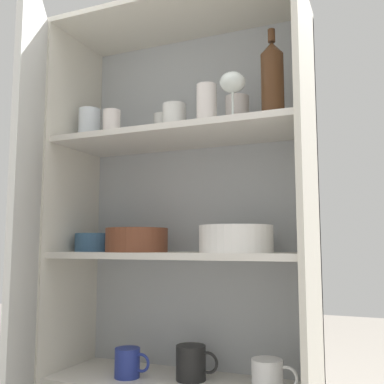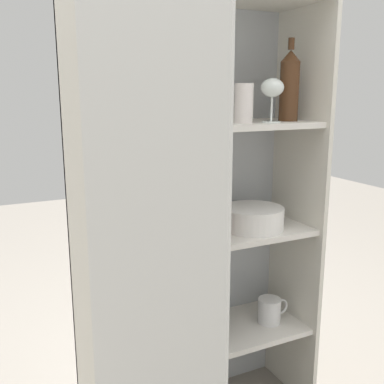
{
  "view_description": "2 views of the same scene",
  "coord_description": "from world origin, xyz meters",
  "px_view_note": "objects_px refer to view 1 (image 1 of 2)",
  "views": [
    {
      "loc": [
        0.61,
        -1.17,
        0.75
      ],
      "look_at": [
        0.05,
        0.16,
        0.92
      ],
      "focal_mm": 42.0,
      "sensor_mm": 36.0,
      "label": 1
    },
    {
      "loc": [
        -0.68,
        -1.19,
        1.22
      ],
      "look_at": [
        -0.03,
        0.16,
        0.88
      ],
      "focal_mm": 42.0,
      "sensor_mm": 36.0,
      "label": 2
    }
  ],
  "objects_px": {
    "wine_bottle": "(272,80)",
    "coffee_mug_primary": "(128,363)",
    "serving_bowl_small": "(96,242)",
    "plate_stack_white": "(236,239)",
    "mixing_bowl_large": "(137,239)"
  },
  "relations": [
    {
      "from": "wine_bottle",
      "to": "coffee_mug_primary",
      "type": "height_order",
      "value": "wine_bottle"
    },
    {
      "from": "serving_bowl_small",
      "to": "coffee_mug_primary",
      "type": "xyz_separation_m",
      "value": [
        0.16,
        -0.04,
        -0.38
      ]
    },
    {
      "from": "wine_bottle",
      "to": "mixing_bowl_large",
      "type": "relative_size",
      "value": 1.39
    },
    {
      "from": "serving_bowl_small",
      "to": "plate_stack_white",
      "type": "bearing_deg",
      "value": -3.86
    },
    {
      "from": "wine_bottle",
      "to": "coffee_mug_primary",
      "type": "distance_m",
      "value": 0.99
    },
    {
      "from": "coffee_mug_primary",
      "to": "serving_bowl_small",
      "type": "bearing_deg",
      "value": 165.7
    },
    {
      "from": "plate_stack_white",
      "to": "wine_bottle",
      "type": "bearing_deg",
      "value": -7.1
    },
    {
      "from": "plate_stack_white",
      "to": "serving_bowl_small",
      "type": "height_order",
      "value": "plate_stack_white"
    },
    {
      "from": "mixing_bowl_large",
      "to": "serving_bowl_small",
      "type": "height_order",
      "value": "mixing_bowl_large"
    },
    {
      "from": "plate_stack_white",
      "to": "mixing_bowl_large",
      "type": "distance_m",
      "value": 0.33
    },
    {
      "from": "plate_stack_white",
      "to": "serving_bowl_small",
      "type": "xyz_separation_m",
      "value": [
        -0.52,
        0.04,
        -0.01
      ]
    },
    {
      "from": "serving_bowl_small",
      "to": "coffee_mug_primary",
      "type": "relative_size",
      "value": 1.21
    },
    {
      "from": "wine_bottle",
      "to": "plate_stack_white",
      "type": "xyz_separation_m",
      "value": [
        -0.12,
        0.02,
        -0.47
      ]
    },
    {
      "from": "plate_stack_white",
      "to": "coffee_mug_primary",
      "type": "bearing_deg",
      "value": -179.07
    },
    {
      "from": "wine_bottle",
      "to": "serving_bowl_small",
      "type": "xyz_separation_m",
      "value": [
        -0.65,
        0.05,
        -0.48
      ]
    }
  ]
}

